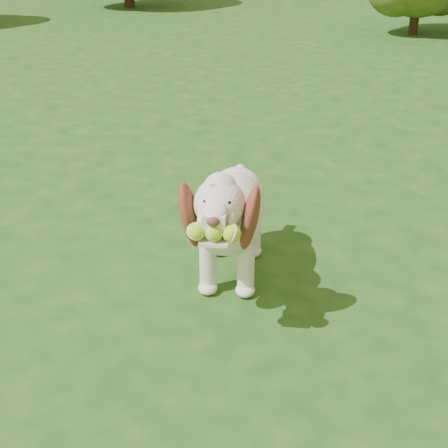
{
  "coord_description": "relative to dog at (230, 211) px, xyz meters",
  "views": [
    {
      "loc": [
        0.59,
        -2.56,
        1.84
      ],
      "look_at": [
        0.33,
        0.3,
        0.44
      ],
      "focal_mm": 55.0,
      "sensor_mm": 36.0,
      "label": 1
    }
  ],
  "objects": [
    {
      "name": "dog",
      "position": [
        0.0,
        0.0,
        0.0
      ],
      "size": [
        0.4,
        1.15,
        0.75
      ],
      "rotation": [
        0.0,
        0.0,
        -0.04
      ],
      "color": "silver",
      "rests_on": "ground"
    },
    {
      "name": "ground",
      "position": [
        -0.34,
        -0.53,
        -0.4
      ],
      "size": [
        80.0,
        80.0,
        0.0
      ],
      "primitive_type": "plane",
      "color": "#184112",
      "rests_on": "ground"
    }
  ]
}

